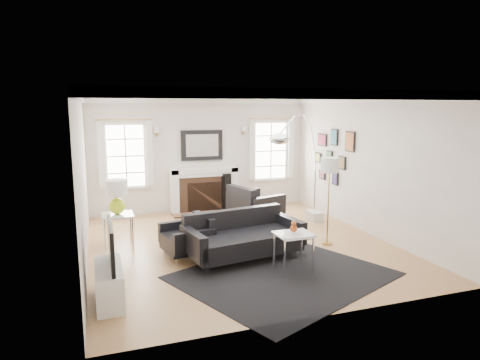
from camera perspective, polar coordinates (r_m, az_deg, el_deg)
name	(u,v)px	position (r m, az deg, el deg)	size (l,w,h in m)	color
floor	(241,245)	(8.24, 0.08, -8.63)	(6.00, 6.00, 0.00)	#AA7B47
back_wall	(202,155)	(10.76, -5.13, 3.33)	(5.50, 0.04, 2.80)	silver
front_wall	(322,208)	(5.21, 10.89, -3.71)	(5.50, 0.04, 2.80)	silver
left_wall	(83,180)	(7.49, -20.24, -0.05)	(0.04, 6.00, 2.80)	silver
right_wall	(367,166)	(9.17, 16.56, 1.84)	(0.04, 6.00, 2.80)	silver
ceiling	(241,95)	(7.82, 0.08, 11.24)	(5.50, 6.00, 0.02)	white
crown_molding	(241,99)	(7.82, 0.08, 10.80)	(5.50, 6.00, 0.12)	white
fireplace	(204,190)	(10.69, -4.79, -1.36)	(1.70, 0.69, 1.11)	white
mantel_mirror	(202,145)	(10.70, -5.09, 4.63)	(1.05, 0.07, 0.75)	black
window_left	(126,156)	(10.42, -15.00, 3.15)	(1.24, 0.15, 1.62)	white
window_right	(271,151)	(11.29, 4.11, 3.94)	(1.24, 0.15, 1.62)	white
gallery_wall	(333,153)	(10.21, 12.25, 3.55)	(0.04, 1.73, 1.29)	black
tv_unit	(110,278)	(6.13, -17.00, -12.43)	(0.35, 1.00, 1.09)	white
area_rug	(284,275)	(6.85, 5.83, -12.55)	(2.99, 2.50, 0.01)	black
sofa	(242,238)	(7.47, 0.25, -7.71)	(2.13, 1.22, 0.66)	black
armchair_left	(190,238)	(7.61, -6.72, -7.69)	(0.91, 0.98, 0.58)	black
armchair_right	(253,205)	(9.68, 1.75, -3.41)	(1.19, 1.27, 0.70)	black
coffee_table	(224,218)	(8.51, -2.11, -5.11)	(1.01, 1.01, 0.45)	silver
side_table_left	(118,220)	(8.33, -16.00, -5.13)	(0.57, 0.57, 0.62)	silver
nesting_table	(293,241)	(6.87, 7.14, -8.07)	(0.57, 0.48, 0.63)	silver
gourd_lamp	(116,195)	(8.23, -16.15, -1.88)	(0.40, 0.40, 0.64)	#BCD61A
orange_vase	(294,227)	(6.80, 7.18, -6.25)	(0.12, 0.12, 0.19)	#AF4516
arc_floor_lamp	(299,167)	(8.94, 7.89, 1.78)	(1.79, 1.66, 2.54)	white
stick_floor_lamp	(330,170)	(8.13, 11.85, 1.38)	(0.34, 0.34, 1.67)	#A8843A
speaker_tower	(226,192)	(10.71, -1.90, -1.66)	(0.19, 0.19, 0.96)	black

